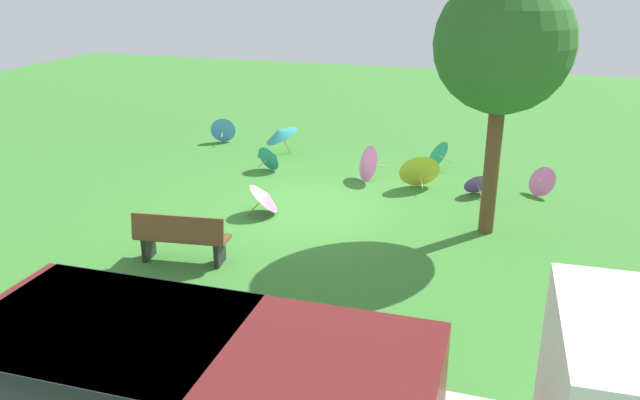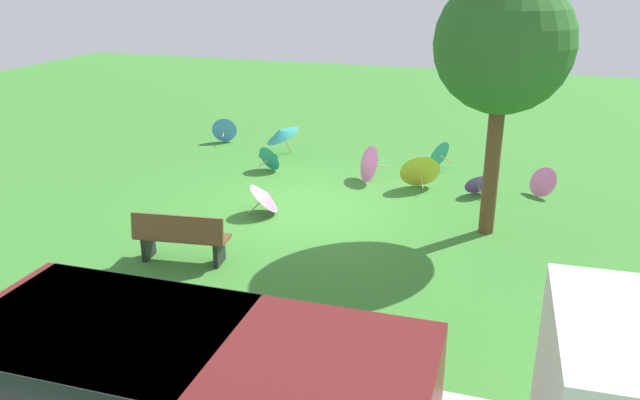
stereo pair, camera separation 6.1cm
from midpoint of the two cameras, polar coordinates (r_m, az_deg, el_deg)
ground at (r=13.37m, az=-0.68°, el=-0.72°), size 40.00×40.00×0.00m
van_dark at (r=6.62m, az=-12.42°, el=-16.09°), size 4.64×2.20×1.53m
park_bench at (r=11.04m, az=-12.13°, el=-3.26°), size 1.65×0.69×0.90m
shade_tree at (r=11.74m, az=16.17°, el=13.05°), size 2.42×2.42×4.72m
parasol_teal_0 at (r=16.18m, az=10.51°, el=4.04°), size 0.73×0.80×0.73m
parasol_teal_1 at (r=15.81m, az=-4.25°, el=3.82°), size 0.75×0.69×0.67m
parasol_yellow_0 at (r=14.63m, az=8.97°, el=2.70°), size 1.04×0.91×0.88m
parasol_teal_2 at (r=17.14m, az=-3.38°, el=5.99°), size 1.27×1.27×0.87m
parasol_blue_2 at (r=18.61m, az=-8.39°, el=6.26°), size 0.76×0.74×0.72m
parasol_pink_0 at (r=12.97m, az=-4.67°, el=0.35°), size 0.86×0.93×0.71m
parasol_pink_1 at (r=14.83m, az=19.23°, el=1.58°), size 0.77×0.75×0.65m
parasol_purple_0 at (r=14.47m, az=13.98°, el=1.48°), size 0.72×0.67×0.56m
parasol_pink_2 at (r=14.97m, az=4.25°, el=3.28°), size 0.84×0.90×0.87m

